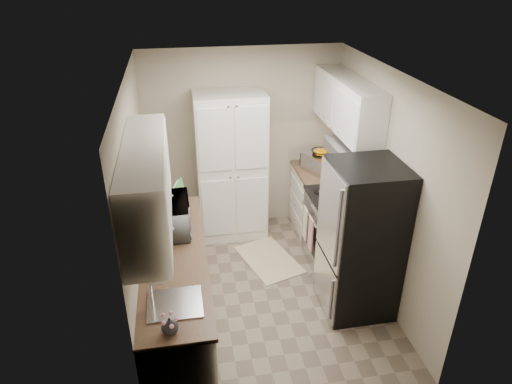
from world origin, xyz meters
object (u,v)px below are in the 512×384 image
wine_bottle (157,198)px  pantry_cabinet (231,168)px  microwave (170,216)px  toaster_oven (320,163)px  refrigerator (361,240)px  electric_range (336,230)px

wine_bottle → pantry_cabinet: bearing=41.7°
microwave → toaster_oven: bearing=-60.8°
microwave → wine_bottle: size_ratio=1.92×
refrigerator → toaster_oven: 1.60m
toaster_oven → electric_range: bearing=-113.4°
pantry_cabinet → refrigerator: bearing=-56.5°
microwave → refrigerator: bearing=-103.6°
pantry_cabinet → electric_range: bearing=-38.2°
refrigerator → microwave: bearing=167.4°
electric_range → toaster_oven: 0.97m
pantry_cabinet → wine_bottle: pantry_cabinet is taller
microwave → toaster_oven: (1.98, 1.15, -0.05)m
refrigerator → toaster_oven: size_ratio=4.06×
electric_range → wine_bottle: wine_bottle is taller
refrigerator → wine_bottle: 2.27m
refrigerator → wine_bottle: bearing=156.9°
toaster_oven → pantry_cabinet: bearing=149.9°
pantry_cabinet → electric_range: (1.17, -0.93, -0.52)m
electric_range → wine_bottle: size_ratio=3.57×
refrigerator → microwave: (-1.95, 0.44, 0.24)m
pantry_cabinet → wine_bottle: (-0.94, -0.84, 0.08)m
electric_range → refrigerator: refrigerator is taller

